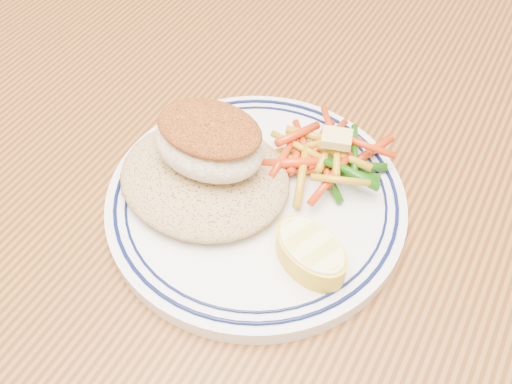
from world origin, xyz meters
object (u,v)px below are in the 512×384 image
object	(u,v)px
rice_pilaf	(204,175)
dining_table	(264,227)
fish_fillet	(208,141)
vegetable_pile	(325,157)
lemon_wedge	(311,252)
plate	(256,200)

from	to	relation	value
rice_pilaf	dining_table	bearing A→B (deg)	66.51
fish_fillet	dining_table	bearing A→B (deg)	62.74
vegetable_pile	lemon_wedge	size ratio (longest dim) A/B	1.47
fish_fillet	lemon_wedge	bearing A→B (deg)	-17.68
plate	lemon_wedge	world-z (taller)	lemon_wedge
dining_table	vegetable_pile	distance (m)	0.14
rice_pilaf	fish_fillet	xyz separation A→B (m)	(0.00, 0.01, 0.03)
lemon_wedge	dining_table	bearing A→B (deg)	135.25
lemon_wedge	vegetable_pile	bearing A→B (deg)	108.71
rice_pilaf	lemon_wedge	distance (m)	0.11
plate	fish_fillet	world-z (taller)	fish_fillet
lemon_wedge	fish_fillet	bearing A→B (deg)	162.32
rice_pilaf	lemon_wedge	size ratio (longest dim) A/B	1.91
fish_fillet	vegetable_pile	distance (m)	0.10
rice_pilaf	lemon_wedge	world-z (taller)	rice_pilaf
plate	vegetable_pile	distance (m)	0.07
plate	vegetable_pile	bearing A→B (deg)	57.76
vegetable_pile	lemon_wedge	world-z (taller)	vegetable_pile
fish_fillet	lemon_wedge	distance (m)	0.12
dining_table	fish_fillet	distance (m)	0.17
plate	lemon_wedge	size ratio (longest dim) A/B	3.27
rice_pilaf	vegetable_pile	size ratio (longest dim) A/B	1.29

